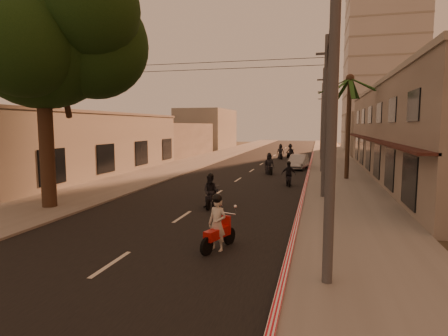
{
  "coord_description": "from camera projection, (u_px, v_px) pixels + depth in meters",
  "views": [
    {
      "loc": [
        5.91,
        -13.57,
        4.12
      ],
      "look_at": [
        0.87,
        6.24,
        1.79
      ],
      "focal_mm": 30.0,
      "sensor_mm": 36.0,
      "label": 1
    }
  ],
  "objects": [
    {
      "name": "road",
      "position": [
        252.0,
        171.0,
        34.24
      ],
      "size": [
        10.0,
        140.0,
        0.02
      ],
      "primitive_type": "cube",
      "color": "black",
      "rests_on": "ground"
    },
    {
      "name": "curb_stripe",
      "position": [
        307.0,
        179.0,
        28.16
      ],
      "size": [
        0.2,
        60.0,
        0.2
      ],
      "primitive_type": "cube",
      "color": "red",
      "rests_on": "ground"
    },
    {
      "name": "scooter_far_b",
      "position": [
        290.0,
        151.0,
        47.73
      ],
      "size": [
        1.58,
        1.75,
        1.83
      ],
      "rotation": [
        0.0,
        0.0,
        -0.4
      ],
      "color": "black",
      "rests_on": "ground"
    },
    {
      "name": "sidewalk_right",
      "position": [
        337.0,
        173.0,
        32.4
      ],
      "size": [
        5.0,
        140.0,
        0.12
      ],
      "primitive_type": "cube",
      "color": "slate",
      "rests_on": "ground"
    },
    {
      "name": "shophouse_row",
      "position": [
        428.0,
        132.0,
        28.49
      ],
      "size": [
        8.8,
        34.2,
        7.3
      ],
      "color": "gray",
      "rests_on": "ground"
    },
    {
      "name": "ground",
      "position": [
        165.0,
        229.0,
        14.98
      ],
      "size": [
        160.0,
        160.0,
        0.0
      ],
      "primitive_type": "plane",
      "color": "#383023",
      "rests_on": "ground"
    },
    {
      "name": "palm_tree",
      "position": [
        350.0,
        84.0,
        27.62
      ],
      "size": [
        5.0,
        5.0,
        8.2
      ],
      "color": "black",
      "rests_on": "ground"
    },
    {
      "name": "scooter_far_c",
      "position": [
        280.0,
        152.0,
        45.85
      ],
      "size": [
        1.13,
        1.89,
        1.89
      ],
      "rotation": [
        0.0,
        0.0,
        0.23
      ],
      "color": "black",
      "rests_on": "ground"
    },
    {
      "name": "parked_car",
      "position": [
        298.0,
        162.0,
        35.47
      ],
      "size": [
        2.33,
        4.49,
        1.38
      ],
      "primitive_type": "imported",
      "rotation": [
        0.0,
        0.0,
        -0.11
      ],
      "color": "#A4A7AC",
      "rests_on": "ground"
    },
    {
      "name": "filler_right",
      "position": [
        376.0,
        133.0,
        54.55
      ],
      "size": [
        8.0,
        14.0,
        6.0
      ],
      "primitive_type": "cube",
      "color": "gray",
      "rests_on": "ground"
    },
    {
      "name": "sidewalk_left",
      "position": [
        175.0,
        168.0,
        36.07
      ],
      "size": [
        5.0,
        140.0,
        0.12
      ],
      "primitive_type": "cube",
      "color": "slate",
      "rests_on": "ground"
    },
    {
      "name": "filler_left_far",
      "position": [
        207.0,
        129.0,
        68.08
      ],
      "size": [
        8.0,
        14.0,
        7.0
      ],
      "primitive_type": "cube",
      "color": "gray",
      "rests_on": "ground"
    },
    {
      "name": "scooter_far_a",
      "position": [
        269.0,
        165.0,
        31.51
      ],
      "size": [
        1.26,
        1.77,
        1.85
      ],
      "rotation": [
        0.0,
        0.0,
        0.41
      ],
      "color": "black",
      "rests_on": "ground"
    },
    {
      "name": "utility_poles",
      "position": [
        324.0,
        97.0,
        31.98
      ],
      "size": [
        1.2,
        48.26,
        9.0
      ],
      "color": "#38383A",
      "rests_on": "ground"
    },
    {
      "name": "distant_tower",
      "position": [
        382.0,
        67.0,
        63.41
      ],
      "size": [
        12.1,
        12.1,
        28.0
      ],
      "color": "#B7B5B2",
      "rests_on": "ground"
    },
    {
      "name": "scooter_red",
      "position": [
        218.0,
        225.0,
        12.3
      ],
      "size": [
        1.02,
        1.87,
        1.91
      ],
      "rotation": [
        0.0,
        0.0,
        -0.33
      ],
      "color": "black",
      "rests_on": "ground"
    },
    {
      "name": "filler_left_near",
      "position": [
        168.0,
        140.0,
        50.9
      ],
      "size": [
        8.0,
        14.0,
        4.4
      ],
      "primitive_type": "cube",
      "color": "gray",
      "rests_on": "ground"
    },
    {
      "name": "scooter_mid_b",
      "position": [
        289.0,
        175.0,
        25.54
      ],
      "size": [
        1.09,
        1.74,
        1.72
      ],
      "rotation": [
        0.0,
        0.0,
        0.17
      ],
      "color": "black",
      "rests_on": "ground"
    },
    {
      "name": "scooter_mid_a",
      "position": [
        211.0,
        192.0,
        18.67
      ],
      "size": [
        0.86,
        1.82,
        1.79
      ],
      "rotation": [
        0.0,
        0.0,
        0.03
      ],
      "color": "black",
      "rests_on": "ground"
    },
    {
      "name": "left_building",
      "position": [
        76.0,
        144.0,
        31.59
      ],
      "size": [
        8.2,
        24.2,
        5.2
      ],
      "color": "gray",
      "rests_on": "ground"
    },
    {
      "name": "broadleaf_tree",
      "position": [
        50.0,
        33.0,
        17.7
      ],
      "size": [
        9.6,
        8.7,
        12.1
      ],
      "color": "black",
      "rests_on": "ground"
    }
  ]
}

